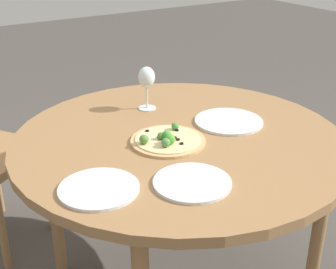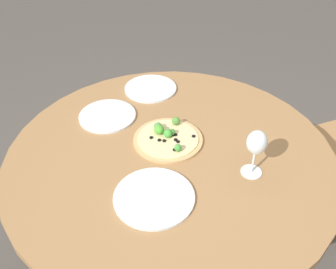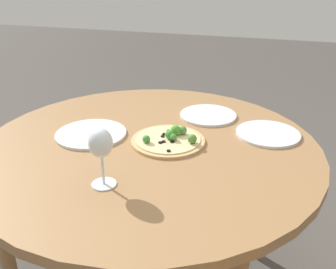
# 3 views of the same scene
# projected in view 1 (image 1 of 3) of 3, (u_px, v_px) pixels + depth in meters

# --- Properties ---
(dining_table) EXTENTS (1.21, 1.21, 0.73)m
(dining_table) POSITION_uv_depth(u_px,v_px,m) (179.00, 151.00, 1.72)
(dining_table) COLOR olive
(dining_table) RESTS_ON ground_plane
(pizza) EXTENTS (0.27, 0.27, 0.05)m
(pizza) POSITION_uv_depth(u_px,v_px,m) (167.00, 140.00, 1.64)
(pizza) COLOR tan
(pizza) RESTS_ON dining_table
(wine_glass) EXTENTS (0.07, 0.07, 0.18)m
(wine_glass) POSITION_uv_depth(u_px,v_px,m) (147.00, 79.00, 1.89)
(wine_glass) COLOR silver
(wine_glass) RESTS_ON dining_table
(plate_near) EXTENTS (0.23, 0.23, 0.01)m
(plate_near) POSITION_uv_depth(u_px,v_px,m) (192.00, 182.00, 1.38)
(plate_near) COLOR silver
(plate_near) RESTS_ON dining_table
(plate_far) EXTENTS (0.26, 0.26, 0.01)m
(plate_far) POSITION_uv_depth(u_px,v_px,m) (229.00, 121.00, 1.80)
(plate_far) COLOR silver
(plate_far) RESTS_ON dining_table
(plate_side) EXTENTS (0.24, 0.24, 0.01)m
(plate_side) POSITION_uv_depth(u_px,v_px,m) (99.00, 189.00, 1.35)
(plate_side) COLOR silver
(plate_side) RESTS_ON dining_table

